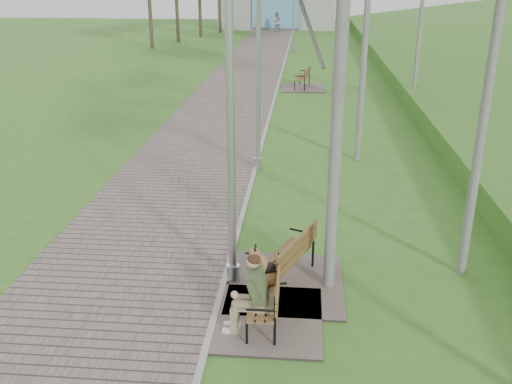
# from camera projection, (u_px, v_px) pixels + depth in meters

# --- Properties ---
(walkway) EXTENTS (3.50, 67.00, 0.04)m
(walkway) POSITION_uv_depth(u_px,v_px,m) (233.00, 95.00, 23.80)
(walkway) COLOR #62554F
(walkway) RESTS_ON ground
(kerb) EXTENTS (0.10, 67.00, 0.05)m
(kerb) POSITION_uv_depth(u_px,v_px,m) (275.00, 95.00, 23.65)
(kerb) COLOR #999993
(kerb) RESTS_ON ground
(building_north) EXTENTS (10.00, 5.20, 4.00)m
(building_north) POSITION_uv_depth(u_px,v_px,m) (277.00, 4.00, 50.39)
(building_north) COLOR #9E9E99
(building_north) RESTS_ON ground
(bench_main) EXTENTS (1.66, 1.84, 1.45)m
(bench_main) POSITION_uv_depth(u_px,v_px,m) (260.00, 298.00, 8.37)
(bench_main) COLOR #62554F
(bench_main) RESTS_ON ground
(bench_second) EXTENTS (1.88, 2.09, 1.16)m
(bench_second) POSITION_uv_depth(u_px,v_px,m) (284.00, 273.00, 9.45)
(bench_second) COLOR #62554F
(bench_second) RESTS_ON ground
(bench_third) EXTENTS (1.84, 2.05, 1.13)m
(bench_third) POSITION_uv_depth(u_px,v_px,m) (302.00, 84.00, 25.11)
(bench_third) COLOR #62554F
(bench_third) RESTS_ON ground
(lamp_post_near) EXTENTS (0.22, 0.22, 5.60)m
(lamp_post_near) POSITION_uv_depth(u_px,v_px,m) (231.00, 132.00, 8.64)
(lamp_post_near) COLOR #A4A7AD
(lamp_post_near) RESTS_ON ground
(lamp_post_second) EXTENTS (0.20, 0.20, 5.13)m
(lamp_post_second) POSITION_uv_depth(u_px,v_px,m) (258.00, 78.00, 14.17)
(lamp_post_second) COLOR #A4A7AD
(lamp_post_second) RESTS_ON ground
(lamp_post_third) EXTENTS (0.22, 0.22, 5.77)m
(lamp_post_third) POSITION_uv_depth(u_px,v_px,m) (294.00, 8.00, 35.17)
(lamp_post_third) COLOR #A4A7AD
(lamp_post_third) RESTS_ON ground
(pedestrian_near) EXTENTS (0.78, 0.62, 1.85)m
(pedestrian_near) POSITION_uv_depth(u_px,v_px,m) (258.00, 23.00, 44.93)
(pedestrian_near) COLOR beige
(pedestrian_near) RESTS_ON ground
(pedestrian_far) EXTENTS (0.97, 0.87, 1.63)m
(pedestrian_far) POSITION_uv_depth(u_px,v_px,m) (276.00, 22.00, 47.27)
(pedestrian_far) COLOR gray
(pedestrian_far) RESTS_ON ground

